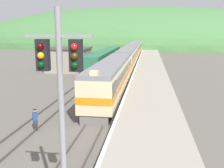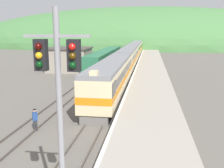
# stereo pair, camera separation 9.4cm
# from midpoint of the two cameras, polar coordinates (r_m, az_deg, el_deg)

# --- Properties ---
(track_main) EXTENTS (1.52, 180.00, 0.16)m
(track_main) POSITION_cam_midpoint_polar(r_m,az_deg,el_deg) (72.36, 4.88, 5.58)
(track_main) COLOR #4C443D
(track_main) RESTS_ON ground
(track_siding) EXTENTS (1.52, 180.00, 0.16)m
(track_siding) POSITION_cam_midpoint_polar(r_m,az_deg,el_deg) (72.82, 0.98, 5.66)
(track_siding) COLOR #4C443D
(track_siding) RESTS_ON ground
(platform) EXTENTS (5.39, 140.00, 0.95)m
(platform) POSITION_cam_midpoint_polar(r_m,az_deg,el_deg) (52.33, 8.40, 3.65)
(platform) COLOR #9E9689
(platform) RESTS_ON ground
(distant_hills) EXTENTS (190.48, 85.72, 38.08)m
(distant_hills) POSITION_cam_midpoint_polar(r_m,az_deg,el_deg) (136.15, 6.55, 8.30)
(distant_hills) COLOR #477A42
(distant_hills) RESTS_ON ground
(station_shed) EXTENTS (7.86, 7.03, 4.48)m
(station_shed) POSITION_cam_midpoint_polar(r_m,az_deg,el_deg) (50.12, -9.24, 5.33)
(station_shed) COLOR gray
(station_shed) RESTS_ON ground
(express_train_lead_car) EXTENTS (3.03, 21.61, 4.47)m
(express_train_lead_car) POSITION_cam_midpoint_polar(r_m,az_deg,el_deg) (30.79, 0.17, 1.62)
(express_train_lead_car) COLOR black
(express_train_lead_car) RESTS_ON ground
(carriage_second) EXTENTS (3.02, 23.02, 4.11)m
(carriage_second) POSITION_cam_midpoint_polar(r_m,az_deg,el_deg) (53.89, 3.71, 5.86)
(carriage_second) COLOR black
(carriage_second) RESTS_ON ground
(carriage_third) EXTENTS (3.02, 23.02, 4.11)m
(carriage_third) POSITION_cam_midpoint_polar(r_m,az_deg,el_deg) (77.65, 5.16, 7.58)
(carriage_third) COLOR black
(carriage_third) RESTS_ON ground
(carriage_fourth) EXTENTS (3.02, 23.02, 4.11)m
(carriage_fourth) POSITION_cam_midpoint_polar(r_m,az_deg,el_deg) (101.48, 5.93, 8.49)
(carriage_fourth) COLOR black
(carriage_fourth) RESTS_ON ground
(siding_train) EXTENTS (2.90, 29.70, 3.51)m
(siding_train) POSITION_cam_midpoint_polar(r_m,az_deg,el_deg) (55.27, -1.36, 5.59)
(siding_train) COLOR black
(siding_train) RESTS_ON ground
(signal_mast_main) EXTENTS (2.20, 0.42, 8.29)m
(signal_mast_main) POSITION_cam_midpoint_polar(r_m,az_deg,el_deg) (8.81, -11.19, -2.53)
(signal_mast_main) COLOR gray
(signal_mast_main) RESTS_ON ground
(track_worker) EXTENTS (0.42, 0.39, 1.75)m
(track_worker) POSITION_cam_midpoint_polar(r_m,az_deg,el_deg) (20.89, -16.29, -7.22)
(track_worker) COLOR #2D2D33
(track_worker) RESTS_ON ground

